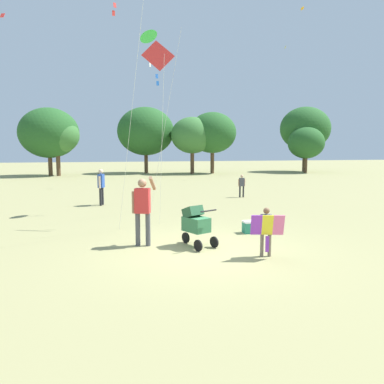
{
  "coord_description": "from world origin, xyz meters",
  "views": [
    {
      "loc": [
        -2.19,
        -8.47,
        2.44
      ],
      "look_at": [
        -0.07,
        0.99,
        1.3
      ],
      "focal_mm": 34.96,
      "sensor_mm": 36.0,
      "label": 1
    }
  ],
  "objects_px": {
    "person_adult_flyer": "(143,206)",
    "person_red_shirt": "(242,184)",
    "stroller": "(196,222)",
    "kite_orange_delta": "(149,38)",
    "person_sitting_far": "(101,184)",
    "child_with_butterfly_kite": "(266,227)",
    "cooler_box": "(251,227)",
    "kite_green_novelty": "(158,60)"
  },
  "relations": [
    {
      "from": "stroller",
      "to": "kite_orange_delta",
      "type": "height_order",
      "value": "kite_orange_delta"
    },
    {
      "from": "kite_orange_delta",
      "to": "person_red_shirt",
      "type": "bearing_deg",
      "value": 32.05
    },
    {
      "from": "child_with_butterfly_kite",
      "to": "cooler_box",
      "type": "bearing_deg",
      "value": 76.44
    },
    {
      "from": "person_red_shirt",
      "to": "cooler_box",
      "type": "bearing_deg",
      "value": -108.19
    },
    {
      "from": "person_adult_flyer",
      "to": "person_sitting_far",
      "type": "bearing_deg",
      "value": 99.02
    },
    {
      "from": "person_adult_flyer",
      "to": "kite_green_novelty",
      "type": "xyz_separation_m",
      "value": [
        0.77,
        2.62,
        4.11
      ]
    },
    {
      "from": "child_with_butterfly_kite",
      "to": "stroller",
      "type": "relative_size",
      "value": 1.02
    },
    {
      "from": "kite_green_novelty",
      "to": "cooler_box",
      "type": "xyz_separation_m",
      "value": [
        2.4,
        -1.87,
        -4.95
      ]
    },
    {
      "from": "stroller",
      "to": "kite_green_novelty",
      "type": "xyz_separation_m",
      "value": [
        -0.5,
        2.97,
        4.52
      ]
    },
    {
      "from": "kite_orange_delta",
      "to": "kite_green_novelty",
      "type": "distance_m",
      "value": 2.95
    },
    {
      "from": "child_with_butterfly_kite",
      "to": "person_sitting_far",
      "type": "relative_size",
      "value": 0.72
    },
    {
      "from": "person_adult_flyer",
      "to": "cooler_box",
      "type": "xyz_separation_m",
      "value": [
        3.18,
        0.75,
        -0.84
      ]
    },
    {
      "from": "child_with_butterfly_kite",
      "to": "person_adult_flyer",
      "type": "distance_m",
      "value": 3.08
    },
    {
      "from": "kite_green_novelty",
      "to": "person_sitting_far",
      "type": "height_order",
      "value": "kite_green_novelty"
    },
    {
      "from": "person_adult_flyer",
      "to": "kite_orange_delta",
      "type": "distance_m",
      "value": 7.61
    },
    {
      "from": "child_with_butterfly_kite",
      "to": "person_adult_flyer",
      "type": "height_order",
      "value": "person_adult_flyer"
    },
    {
      "from": "person_adult_flyer",
      "to": "kite_orange_delta",
      "type": "height_order",
      "value": "kite_orange_delta"
    },
    {
      "from": "kite_orange_delta",
      "to": "cooler_box",
      "type": "height_order",
      "value": "kite_orange_delta"
    },
    {
      "from": "person_adult_flyer",
      "to": "person_red_shirt",
      "type": "relative_size",
      "value": 1.56
    },
    {
      "from": "person_adult_flyer",
      "to": "person_red_shirt",
      "type": "bearing_deg",
      "value": 55.67
    },
    {
      "from": "person_adult_flyer",
      "to": "kite_orange_delta",
      "type": "relative_size",
      "value": 0.26
    },
    {
      "from": "child_with_butterfly_kite",
      "to": "stroller",
      "type": "distance_m",
      "value": 1.82
    },
    {
      "from": "person_sitting_far",
      "to": "stroller",
      "type": "bearing_deg",
      "value": -72.13
    },
    {
      "from": "person_adult_flyer",
      "to": "kite_orange_delta",
      "type": "xyz_separation_m",
      "value": [
        0.78,
        5.23,
        5.48
      ]
    },
    {
      "from": "child_with_butterfly_kite",
      "to": "kite_orange_delta",
      "type": "height_order",
      "value": "kite_orange_delta"
    },
    {
      "from": "kite_orange_delta",
      "to": "person_sitting_far",
      "type": "relative_size",
      "value": 4.37
    },
    {
      "from": "kite_orange_delta",
      "to": "child_with_butterfly_kite",
      "type": "bearing_deg",
      "value": -74.92
    },
    {
      "from": "person_adult_flyer",
      "to": "kite_green_novelty",
      "type": "bearing_deg",
      "value": 73.53
    },
    {
      "from": "kite_orange_delta",
      "to": "person_sitting_far",
      "type": "distance_m",
      "value": 6.19
    },
    {
      "from": "kite_green_novelty",
      "to": "person_sitting_far",
      "type": "bearing_deg",
      "value": 112.96
    },
    {
      "from": "child_with_butterfly_kite",
      "to": "stroller",
      "type": "xyz_separation_m",
      "value": [
        -1.34,
        1.24,
        -0.07
      ]
    },
    {
      "from": "child_with_butterfly_kite",
      "to": "person_sitting_far",
      "type": "bearing_deg",
      "value": 113.3
    },
    {
      "from": "person_red_shirt",
      "to": "child_with_butterfly_kite",
      "type": "bearing_deg",
      "value": -107.12
    },
    {
      "from": "person_adult_flyer",
      "to": "person_red_shirt",
      "type": "xyz_separation_m",
      "value": [
        5.65,
        8.28,
        -0.35
      ]
    },
    {
      "from": "kite_orange_delta",
      "to": "kite_green_novelty",
      "type": "relative_size",
      "value": 1.17
    },
    {
      "from": "person_red_shirt",
      "to": "person_sitting_far",
      "type": "xyz_separation_m",
      "value": [
        -6.78,
        -1.17,
        0.25
      ]
    },
    {
      "from": "kite_orange_delta",
      "to": "cooler_box",
      "type": "xyz_separation_m",
      "value": [
        2.4,
        -4.48,
        -6.32
      ]
    },
    {
      "from": "child_with_butterfly_kite",
      "to": "kite_green_novelty",
      "type": "distance_m",
      "value": 6.39
    },
    {
      "from": "person_adult_flyer",
      "to": "cooler_box",
      "type": "distance_m",
      "value": 3.37
    },
    {
      "from": "kite_orange_delta",
      "to": "person_red_shirt",
      "type": "height_order",
      "value": "kite_orange_delta"
    },
    {
      "from": "stroller",
      "to": "person_sitting_far",
      "type": "relative_size",
      "value": 0.71
    },
    {
      "from": "stroller",
      "to": "person_sitting_far",
      "type": "height_order",
      "value": "person_sitting_far"
    }
  ]
}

